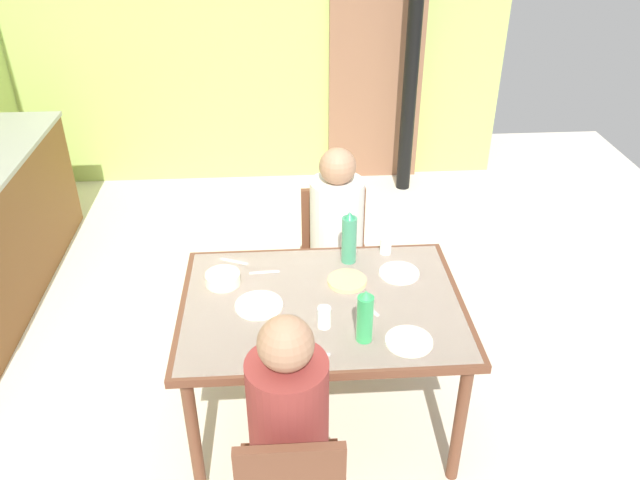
% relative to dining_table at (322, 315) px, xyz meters
% --- Properties ---
extents(ground_plane, '(7.20, 7.20, 0.00)m').
position_rel_dining_table_xyz_m(ground_plane, '(-0.38, 0.25, -0.68)').
color(ground_plane, silver).
extents(wall_back, '(4.29, 0.10, 2.89)m').
position_rel_dining_table_xyz_m(wall_back, '(-0.38, 3.01, 0.76)').
color(wall_back, '#B0C866').
rests_on(wall_back, ground_plane).
extents(door_wooden, '(0.80, 0.05, 2.00)m').
position_rel_dining_table_xyz_m(door_wooden, '(0.66, 2.93, 0.32)').
color(door_wooden, '#8D5F45').
rests_on(door_wooden, ground_plane).
extents(stove_pipe_column, '(0.12, 0.12, 2.89)m').
position_rel_dining_table_xyz_m(stove_pipe_column, '(0.91, 2.66, 0.76)').
color(stove_pipe_column, black).
rests_on(stove_pipe_column, ground_plane).
extents(dining_table, '(1.32, 0.96, 0.75)m').
position_rel_dining_table_xyz_m(dining_table, '(0.00, 0.00, 0.00)').
color(dining_table, brown).
rests_on(dining_table, ground_plane).
extents(chair_far_diner, '(0.40, 0.40, 0.87)m').
position_rel_dining_table_xyz_m(chair_far_diner, '(0.13, 0.83, -0.18)').
color(chair_far_diner, brown).
rests_on(chair_far_diner, ground_plane).
extents(person_near_diner, '(0.30, 0.37, 0.77)m').
position_rel_dining_table_xyz_m(person_near_diner, '(-0.17, -0.69, 0.10)').
color(person_near_diner, brown).
rests_on(person_near_diner, ground_plane).
extents(person_far_diner, '(0.30, 0.37, 0.77)m').
position_rel_dining_table_xyz_m(person_far_diner, '(0.13, 0.69, 0.10)').
color(person_far_diner, silver).
rests_on(person_far_diner, ground_plane).
extents(water_bottle_green_near, '(0.07, 0.07, 0.26)m').
position_rel_dining_table_xyz_m(water_bottle_green_near, '(0.16, -0.27, 0.19)').
color(water_bottle_green_near, green).
rests_on(water_bottle_green_near, dining_table).
extents(water_bottle_green_far, '(0.08, 0.08, 0.29)m').
position_rel_dining_table_xyz_m(water_bottle_green_far, '(0.16, 0.35, 0.21)').
color(water_bottle_green_far, '#3A8963').
rests_on(water_bottle_green_far, dining_table).
extents(serving_bowl_center, '(0.17, 0.17, 0.05)m').
position_rel_dining_table_xyz_m(serving_bowl_center, '(-0.47, 0.19, 0.10)').
color(serving_bowl_center, '#EAE3C4').
rests_on(serving_bowl_center, dining_table).
extents(dinner_plate_near_left, '(0.20, 0.20, 0.01)m').
position_rel_dining_table_xyz_m(dinner_plate_near_left, '(0.35, -0.31, 0.08)').
color(dinner_plate_near_left, white).
rests_on(dinner_plate_near_left, dining_table).
extents(dinner_plate_near_right, '(0.22, 0.22, 0.01)m').
position_rel_dining_table_xyz_m(dinner_plate_near_right, '(-0.29, -0.01, 0.08)').
color(dinner_plate_near_right, white).
rests_on(dinner_plate_near_right, dining_table).
extents(dinner_plate_far_center, '(0.20, 0.20, 0.01)m').
position_rel_dining_table_xyz_m(dinner_plate_far_center, '(0.40, 0.21, 0.08)').
color(dinner_plate_far_center, white).
rests_on(dinner_plate_far_center, dining_table).
extents(drinking_glass_by_near_diner, '(0.06, 0.06, 0.09)m').
position_rel_dining_table_xyz_m(drinking_glass_by_near_diner, '(0.36, 0.41, 0.12)').
color(drinking_glass_by_near_diner, silver).
rests_on(drinking_glass_by_near_diner, dining_table).
extents(drinking_glass_by_far_diner, '(0.06, 0.06, 0.10)m').
position_rel_dining_table_xyz_m(drinking_glass_by_far_diner, '(-0.00, -0.18, 0.12)').
color(drinking_glass_by_far_diner, silver).
rests_on(drinking_glass_by_far_diner, dining_table).
extents(bread_plate_sliced, '(0.19, 0.19, 0.02)m').
position_rel_dining_table_xyz_m(bread_plate_sliced, '(0.13, 0.15, 0.08)').
color(bread_plate_sliced, '#DBB77A').
rests_on(bread_plate_sliced, dining_table).
extents(cutlery_knife_near, '(0.08, 0.14, 0.00)m').
position_rel_dining_table_xyz_m(cutlery_knife_near, '(0.21, -0.05, 0.08)').
color(cutlery_knife_near, silver).
rests_on(cutlery_knife_near, dining_table).
extents(cutlery_fork_near, '(0.15, 0.06, 0.00)m').
position_rel_dining_table_xyz_m(cutlery_fork_near, '(-0.06, -0.34, 0.08)').
color(cutlery_fork_near, silver).
rests_on(cutlery_fork_near, dining_table).
extents(cutlery_knife_far, '(0.15, 0.02, 0.00)m').
position_rel_dining_table_xyz_m(cutlery_knife_far, '(-0.27, 0.27, 0.08)').
color(cutlery_knife_far, silver).
rests_on(cutlery_knife_far, dining_table).
extents(cutlery_fork_far, '(0.14, 0.08, 0.00)m').
position_rel_dining_table_xyz_m(cutlery_fork_far, '(-0.43, 0.38, 0.08)').
color(cutlery_fork_far, silver).
rests_on(cutlery_fork_far, dining_table).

